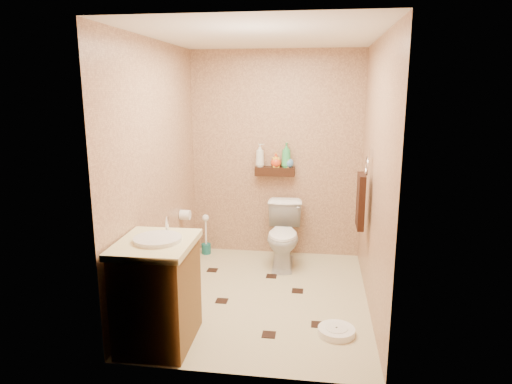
# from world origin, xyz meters

# --- Properties ---
(ground) EXTENTS (2.50, 2.50, 0.00)m
(ground) POSITION_xyz_m (0.00, 0.00, 0.00)
(ground) COLOR beige
(ground) RESTS_ON ground
(wall_back) EXTENTS (2.00, 0.04, 2.40)m
(wall_back) POSITION_xyz_m (0.00, 1.25, 1.20)
(wall_back) COLOR tan
(wall_back) RESTS_ON ground
(wall_front) EXTENTS (2.00, 0.04, 2.40)m
(wall_front) POSITION_xyz_m (0.00, -1.25, 1.20)
(wall_front) COLOR tan
(wall_front) RESTS_ON ground
(wall_left) EXTENTS (0.04, 2.50, 2.40)m
(wall_left) POSITION_xyz_m (-1.00, 0.00, 1.20)
(wall_left) COLOR tan
(wall_left) RESTS_ON ground
(wall_right) EXTENTS (0.04, 2.50, 2.40)m
(wall_right) POSITION_xyz_m (1.00, 0.00, 1.20)
(wall_right) COLOR tan
(wall_right) RESTS_ON ground
(ceiling) EXTENTS (2.00, 2.50, 0.02)m
(ceiling) POSITION_xyz_m (0.00, 0.00, 2.40)
(ceiling) COLOR white
(ceiling) RESTS_ON wall_back
(wall_shelf) EXTENTS (0.46, 0.14, 0.10)m
(wall_shelf) POSITION_xyz_m (0.00, 1.17, 1.02)
(wall_shelf) COLOR #33190D
(wall_shelf) RESTS_ON wall_back
(floor_accents) EXTENTS (1.27, 1.37, 0.01)m
(floor_accents) POSITION_xyz_m (0.01, -0.02, 0.00)
(floor_accents) COLOR black
(floor_accents) RESTS_ON ground
(toilet) EXTENTS (0.43, 0.71, 0.71)m
(toilet) POSITION_xyz_m (0.14, 0.83, 0.35)
(toilet) COLOR white
(toilet) RESTS_ON ground
(vanity) EXTENTS (0.58, 0.70, 0.97)m
(vanity) POSITION_xyz_m (-0.70, -0.90, 0.43)
(vanity) COLOR brown
(vanity) RESTS_ON ground
(bathroom_scale) EXTENTS (0.38, 0.38, 0.06)m
(bathroom_scale) POSITION_xyz_m (0.69, -0.61, 0.03)
(bathroom_scale) COLOR white
(bathroom_scale) RESTS_ON ground
(toilet_brush) EXTENTS (0.11, 0.11, 0.49)m
(toilet_brush) POSITION_xyz_m (-0.82, 1.07, 0.17)
(toilet_brush) COLOR #186260
(toilet_brush) RESTS_ON ground
(towel_ring) EXTENTS (0.12, 0.30, 0.76)m
(towel_ring) POSITION_xyz_m (0.91, 0.25, 0.95)
(towel_ring) COLOR silver
(towel_ring) RESTS_ON wall_right
(toilet_paper) EXTENTS (0.12, 0.11, 0.12)m
(toilet_paper) POSITION_xyz_m (-0.94, 0.65, 0.60)
(toilet_paper) COLOR white
(toilet_paper) RESTS_ON wall_left
(bottle_a) EXTENTS (0.12, 0.12, 0.27)m
(bottle_a) POSITION_xyz_m (-0.18, 1.17, 1.21)
(bottle_a) COLOR silver
(bottle_a) RESTS_ON wall_shelf
(bottle_b) EXTENTS (0.09, 0.09, 0.17)m
(bottle_b) POSITION_xyz_m (0.01, 1.17, 1.15)
(bottle_b) COLOR yellow
(bottle_b) RESTS_ON wall_shelf
(bottle_c) EXTENTS (0.13, 0.13, 0.16)m
(bottle_c) POSITION_xyz_m (0.01, 1.17, 1.15)
(bottle_c) COLOR #E6441B
(bottle_c) RESTS_ON wall_shelf
(bottle_d) EXTENTS (0.13, 0.13, 0.29)m
(bottle_d) POSITION_xyz_m (0.13, 1.17, 1.21)
(bottle_d) COLOR #38AA5D
(bottle_d) RESTS_ON wall_shelf
(bottle_e) EXTENTS (0.09, 0.10, 0.15)m
(bottle_e) POSITION_xyz_m (0.15, 1.17, 1.15)
(bottle_e) COLOR #FEB754
(bottle_e) RESTS_ON wall_shelf
(bottle_f) EXTENTS (0.15, 0.15, 0.15)m
(bottle_f) POSITION_xyz_m (0.16, 1.17, 1.14)
(bottle_f) COLOR #4B82BD
(bottle_f) RESTS_ON wall_shelf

